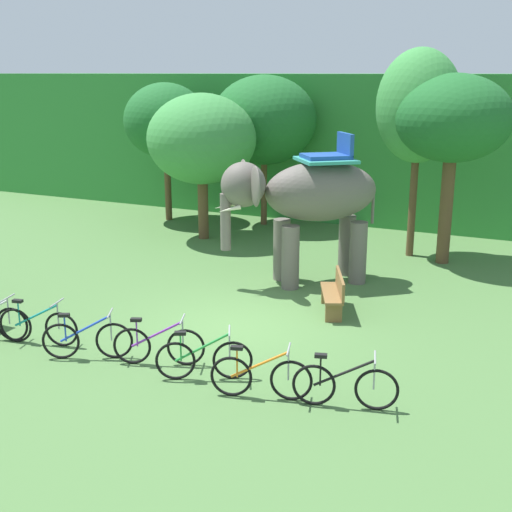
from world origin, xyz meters
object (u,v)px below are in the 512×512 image
Objects in this scene: tree_center_right at (453,120)px; bike_orange at (261,377)px; bike_purple at (159,345)px; bike_green at (204,359)px; tree_right at (419,107)px; bike_blue at (87,339)px; tree_center at (202,139)px; bike_black at (345,386)px; tree_center_left at (166,121)px; tree_far_right at (264,120)px; bike_teal at (38,326)px; elephant at (308,198)px; wooden_bench at (335,292)px.

bike_orange is at bearing -97.73° from tree_center_right.
tree_center_right is at bearing 82.27° from bike_orange.
bike_green is at bearing -9.77° from bike_purple.
bike_blue is (-3.90, -9.89, -3.91)m from tree_right.
bike_orange is (-0.29, -9.95, -3.91)m from tree_right.
tree_right is at bearing 68.45° from bike_blue.
tree_center reaches higher than bike_black.
tree_center_right is 3.14× the size of bike_black.
tree_center_right reaches higher than tree_center.
tree_center_right is 11.30m from bike_blue.
tree_center is 0.89× the size of tree_center_right.
tree_center_left is 12.64m from bike_blue.
bike_teal is (0.38, -11.72, -3.25)m from tree_far_right.
elephant is 2.49× the size of bike_green.
bike_black is 4.41m from wooden_bench.
tree_center is at bearing 114.45° from bike_purple.
bike_orange is at bearing -0.95° from bike_blue.
tree_center is 0.78× the size of tree_right.
elephant is 6.78m from bike_blue.
wooden_bench is (1.00, 4.19, 0.09)m from bike_green.
tree_right is at bearing 61.76° from bike_teal.
bike_black is at bearing -64.02° from elephant.
tree_center_left is 3.15× the size of bike_blue.
tree_far_right is 13.46m from bike_orange.
tree_right is 3.55× the size of bike_black.
tree_center_right is 3.25× the size of bike_purple.
bike_black is (2.91, -5.98, -1.82)m from elephant.
tree_right reaches higher than tree_center.
tree_center_right is (1.01, -0.37, -0.31)m from tree_right.
bike_teal is at bearing -81.70° from tree_center.
bike_blue is at bearing -128.22° from wooden_bench.
tree_right is (6.55, 0.73, 1.11)m from tree_center.
bike_purple is at bearing -117.17° from wooden_bench.
tree_center is 2.98× the size of bike_green.
bike_orange is 1.00× the size of bike_black.
bike_teal is 1.01× the size of bike_black.
wooden_bench is (1.37, -1.85, -1.72)m from elephant.
tree_center reaches higher than bike_orange.
bike_teal is 1.34m from bike_blue.
tree_center_left is 11.36m from wooden_bench.
bike_teal is 1.08× the size of bike_green.
bike_blue is 1.00× the size of bike_green.
bike_blue is at bearing -6.13° from bike_teal.
bike_black is at bearing 11.60° from bike_orange.
tree_center_left reaches higher than wooden_bench.
tree_center is 2.90m from tree_far_right.
tree_right is (9.09, -1.20, 0.74)m from tree_center_left.
bike_teal is (-3.38, -6.05, -1.82)m from elephant.
elephant is (4.70, -2.96, -0.99)m from tree_center.
tree_center is 10.70m from bike_green.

